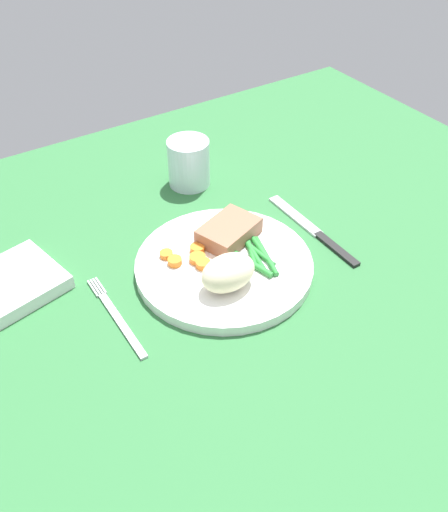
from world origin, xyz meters
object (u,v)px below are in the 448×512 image
at_px(meat_portion, 229,231).
at_px(water_glass, 189,165).
at_px(napkin, 8,286).
at_px(knife, 314,231).
at_px(fork, 117,316).
at_px(dinner_plate, 224,265).

distance_m(meat_portion, water_glass, 0.19).
bearing_deg(napkin, knife, -16.00).
relative_size(water_glass, napkin, 0.60).
bearing_deg(meat_portion, napkin, 164.92).
bearing_deg(fork, knife, 1.76).
height_order(meat_portion, water_glass, water_glass).
relative_size(dinner_plate, water_glass, 3.10).
bearing_deg(water_glass, meat_portion, -101.44).
distance_m(knife, water_glass, 0.25).
height_order(dinner_plate, fork, dinner_plate).
bearing_deg(fork, napkin, 131.27).
bearing_deg(water_glass, knife, -67.19).
bearing_deg(meat_portion, fork, -168.21).
relative_size(fork, napkin, 1.21).
distance_m(dinner_plate, fork, 0.17).
bearing_deg(dinner_plate, meat_portion, 49.40).
bearing_deg(meat_portion, dinner_plate, -130.60).
distance_m(fork, knife, 0.34).
distance_m(dinner_plate, knife, 0.17).
height_order(meat_portion, knife, meat_portion).
bearing_deg(dinner_plate, napkin, 155.77).
distance_m(meat_portion, fork, 0.21).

